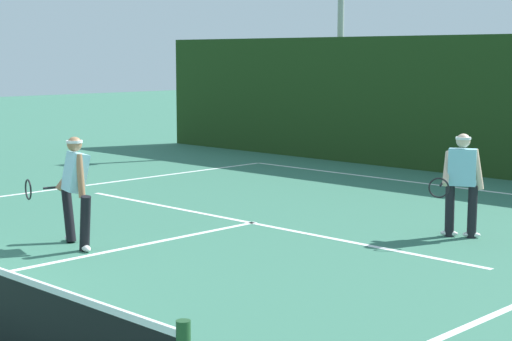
{
  "coord_description": "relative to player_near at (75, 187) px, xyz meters",
  "views": [
    {
      "loc": [
        9.39,
        -3.21,
        2.68
      ],
      "look_at": [
        0.82,
        5.57,
        1.0
      ],
      "focal_mm": 59.8,
      "sensor_mm": 36.0,
      "label": 1
    }
  ],
  "objects": [
    {
      "name": "court_line_centre",
      "position": [
        0.6,
        -0.21,
        -0.84
      ],
      "size": [
        0.1,
        6.4,
        0.01
      ],
      "primitive_type": "cube",
      "color": "white",
      "rests_on": "ground_plane"
    },
    {
      "name": "court_line_service",
      "position": [
        0.6,
        2.9,
        -0.84
      ],
      "size": [
        8.48,
        0.1,
        0.01
      ],
      "primitive_type": "cube",
      "color": "white",
      "rests_on": "ground_plane"
    },
    {
      "name": "player_near",
      "position": [
        0.0,
        0.0,
        0.0
      ],
      "size": [
        1.07,
        0.83,
        1.55
      ],
      "rotation": [
        0.0,
        0.0,
        2.87
      ],
      "color": "black",
      "rests_on": "ground_plane"
    },
    {
      "name": "court_line_baseline_far",
      "position": [
        0.6,
        8.42,
        -0.84
      ],
      "size": [
        10.4,
        0.1,
        0.01
      ],
      "primitive_type": "cube",
      "color": "white",
      "rests_on": "ground_plane"
    },
    {
      "name": "player_far",
      "position": [
        3.54,
        4.3,
        -0.01
      ],
      "size": [
        0.65,
        0.91,
        1.53
      ],
      "rotation": [
        0.0,
        0.0,
        3.6
      ],
      "color": "black",
      "rests_on": "ground_plane"
    },
    {
      "name": "back_fence_windscreen",
      "position": [
        0.6,
        10.15,
        0.71
      ],
      "size": [
        20.53,
        0.12,
        3.1
      ],
      "primitive_type": "cube",
      "color": "#1D3915",
      "rests_on": "ground_plane"
    }
  ]
}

